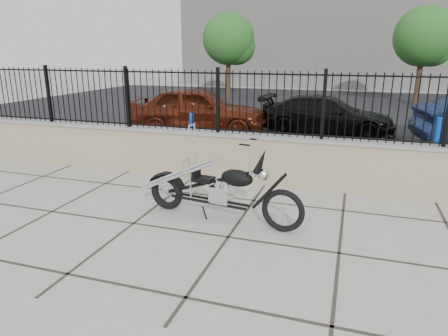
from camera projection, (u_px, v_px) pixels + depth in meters
name	position (u px, v px, depth m)	size (l,w,h in m)	color
ground_plane	(228.00, 237.00, 5.58)	(90.00, 90.00, 0.00)	#99968E
parking_lot	(316.00, 112.00, 16.99)	(30.00, 30.00, 0.00)	black
retaining_wall	(267.00, 160.00, 7.73)	(14.00, 0.36, 0.96)	gray
iron_fence	(269.00, 104.00, 7.42)	(14.00, 0.08, 1.20)	black
background_building	(339.00, 29.00, 28.63)	(22.00, 6.00, 8.00)	beige
chopper_motorcycle	(218.00, 173.00, 5.99)	(2.47, 0.43, 1.48)	black
car_red	(198.00, 110.00, 12.52)	(1.72, 4.27, 1.46)	#4E170B
car_black	(327.00, 115.00, 12.34)	(1.66, 4.08, 1.18)	black
bollard_a	(192.00, 131.00, 10.59)	(0.11, 0.11, 0.93)	#0C52B7
bollard_b	(437.00, 140.00, 9.18)	(0.13, 0.13, 1.05)	#0B61B1
tree_left	(228.00, 36.00, 21.15)	(2.75, 2.75, 4.65)	#382619
tree_right	(425.00, 34.00, 18.57)	(2.77, 2.77, 4.68)	#382619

